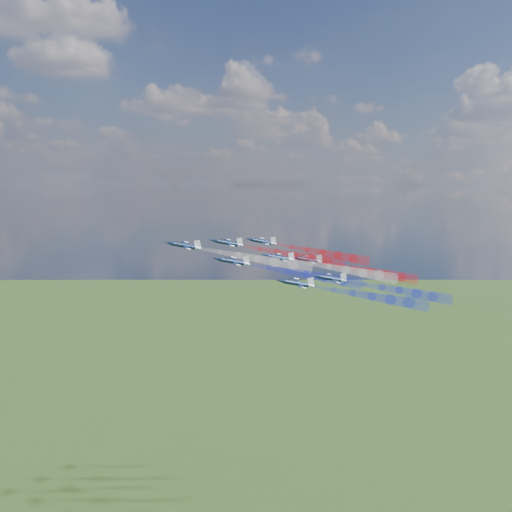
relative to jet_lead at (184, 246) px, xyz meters
name	(u,v)px	position (x,y,z in m)	size (l,w,h in m)	color
jet_lead	(184,246)	(0.00, 0.00, 0.00)	(8.47, 10.59, 2.82)	black
trail_lead	(257,259)	(19.80, -4.81, -4.08)	(3.53, 32.21, 3.53)	white
jet_inner_left	(233,261)	(9.70, -10.74, -3.71)	(8.47, 10.59, 2.82)	black
trail_inner_left	(306,274)	(29.50, -15.55, -7.79)	(3.53, 32.21, 3.53)	#1A27E2
jet_inner_right	(227,243)	(16.14, 7.44, -0.52)	(8.47, 10.59, 2.82)	black
trail_inner_right	(294,255)	(35.94, 2.64, -4.60)	(3.53, 32.21, 3.53)	red
jet_outer_left	(297,283)	(20.97, -25.22, -8.34)	(8.47, 10.59, 2.82)	black
trail_outer_left	(372,296)	(40.78, -30.02, -12.42)	(3.53, 32.21, 3.53)	#1A27E2
jet_center_third	(279,258)	(26.70, -4.87, -4.17)	(8.47, 10.59, 2.82)	black
trail_center_third	(346,270)	(46.50, -9.68, -8.25)	(3.53, 32.21, 3.53)	white
jet_outer_right	(262,241)	(32.06, 16.43, -1.44)	(8.47, 10.59, 2.82)	black
trail_outer_right	(323,253)	(51.86, 11.62, -5.52)	(3.53, 32.21, 3.53)	red
jet_rear_left	(331,279)	(35.62, -18.25, -8.97)	(8.47, 10.59, 2.82)	black
trail_rear_left	(399,291)	(55.42, -23.06, -13.05)	(3.53, 32.21, 3.53)	#1A27E2
jet_rear_right	(307,260)	(40.26, 1.85, -6.22)	(8.47, 10.59, 2.82)	black
trail_rear_right	(370,271)	(60.07, -2.96, -10.30)	(3.53, 32.21, 3.53)	red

